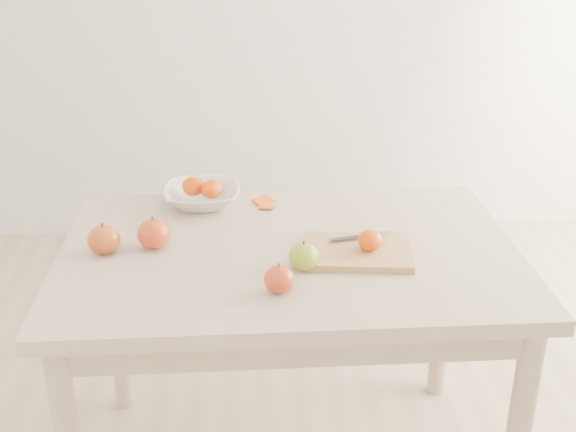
{
  "coord_description": "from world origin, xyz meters",
  "views": [
    {
      "loc": [
        -0.12,
        -1.7,
        1.6
      ],
      "look_at": [
        0.0,
        0.05,
        0.82
      ],
      "focal_mm": 45.0,
      "sensor_mm": 36.0,
      "label": 1
    }
  ],
  "objects": [
    {
      "name": "bowl_tangerine_far",
      "position": [
        -0.21,
        0.29,
        0.81
      ],
      "size": [
        0.06,
        0.06,
        0.06
      ],
      "primitive_type": "ellipsoid",
      "color": "#CC3907",
      "rests_on": "fruit_bowl"
    },
    {
      "name": "table",
      "position": [
        0.0,
        0.0,
        0.65
      ],
      "size": [
        1.2,
        0.8,
        0.75
      ],
      "color": "beige",
      "rests_on": "ground"
    },
    {
      "name": "orange_peel_b",
      "position": [
        -0.05,
        0.27,
        0.75
      ],
      "size": [
        0.05,
        0.04,
        0.01
      ],
      "primitive_type": "cube",
      "rotation": [
        -0.14,
        0.0,
        -0.16
      ],
      "color": "#CD590E",
      "rests_on": "table"
    },
    {
      "name": "apple_red_b",
      "position": [
        -0.35,
        0.03,
        0.79
      ],
      "size": [
        0.09,
        0.09,
        0.08
      ],
      "primitive_type": "ellipsoid",
      "color": "#A81A0A",
      "rests_on": "table"
    },
    {
      "name": "apple_red_d",
      "position": [
        -0.48,
        0.0,
        0.79
      ],
      "size": [
        0.09,
        0.09,
        0.08
      ],
      "primitive_type": "ellipsoid",
      "color": "maroon",
      "rests_on": "table"
    },
    {
      "name": "fruit_bowl",
      "position": [
        -0.24,
        0.31,
        0.78
      ],
      "size": [
        0.23,
        0.23,
        0.06
      ],
      "primitive_type": "imported",
      "color": "silver",
      "rests_on": "table"
    },
    {
      "name": "bowl_tangerine_near",
      "position": [
        -0.27,
        0.32,
        0.81
      ],
      "size": [
        0.07,
        0.07,
        0.06
      ],
      "primitive_type": "ellipsoid",
      "color": "#CE4707",
      "rests_on": "fruit_bowl"
    },
    {
      "name": "apple_green",
      "position": [
        0.03,
        -0.12,
        0.78
      ],
      "size": [
        0.07,
        0.07,
        0.07
      ],
      "primitive_type": "ellipsoid",
      "color": "#619A14",
      "rests_on": "table"
    },
    {
      "name": "cutting_board",
      "position": [
        0.17,
        -0.05,
        0.76
      ],
      "size": [
        0.3,
        0.23,
        0.02
      ],
      "primitive_type": "cube",
      "rotation": [
        0.0,
        0.0,
        -0.12
      ],
      "color": "tan",
      "rests_on": "table"
    },
    {
      "name": "paring_knife",
      "position": [
        0.22,
        0.02,
        0.78
      ],
      "size": [
        0.17,
        0.06,
        0.01
      ],
      "color": "silver",
      "rests_on": "cutting_board"
    },
    {
      "name": "apple_red_e",
      "position": [
        -0.04,
        -0.23,
        0.78
      ],
      "size": [
        0.07,
        0.07,
        0.07
      ],
      "primitive_type": "ellipsoid",
      "color": "maroon",
      "rests_on": "table"
    },
    {
      "name": "orange_peel_a",
      "position": [
        -0.06,
        0.31,
        0.75
      ],
      "size": [
        0.07,
        0.07,
        0.01
      ],
      "primitive_type": "cube",
      "rotation": [
        0.21,
        0.0,
        0.72
      ],
      "color": "#E95210",
      "rests_on": "table"
    },
    {
      "name": "board_tangerine",
      "position": [
        0.2,
        -0.06,
        0.8
      ],
      "size": [
        0.06,
        0.06,
        0.05
      ],
      "primitive_type": "ellipsoid",
      "color": "#D34F07",
      "rests_on": "cutting_board"
    }
  ]
}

